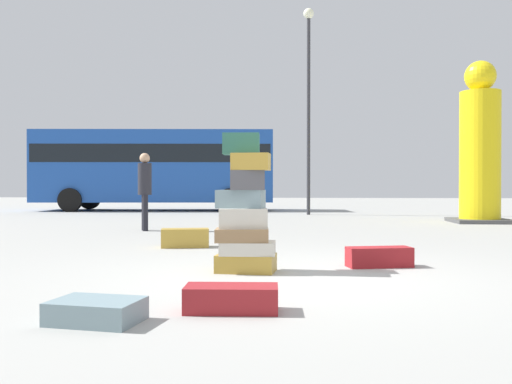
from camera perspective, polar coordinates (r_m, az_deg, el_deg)
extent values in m
plane|color=#9E9E99|center=(5.97, 3.40, -8.74)|extent=(80.00, 80.00, 0.00)
cube|color=#B28C33|center=(6.21, -1.04, -7.45)|extent=(0.69, 0.49, 0.20)
cube|color=beige|center=(6.16, -0.86, -5.90)|extent=(0.63, 0.42, 0.15)
cube|color=olive|center=(6.15, -1.47, -4.54)|extent=(0.62, 0.43, 0.15)
cube|color=beige|center=(6.18, -1.35, -2.78)|extent=(0.58, 0.41, 0.23)
cube|color=gray|center=(6.27, -1.61, -0.74)|extent=(0.56, 0.40, 0.21)
cube|color=#4C4C51|center=(6.17, -0.91, 1.25)|extent=(0.41, 0.29, 0.22)
cube|color=#B28C33|center=(6.18, -0.54, 3.18)|extent=(0.44, 0.30, 0.19)
cube|color=#26594C|center=(6.43, -1.55, 5.04)|extent=(0.44, 0.30, 0.25)
cube|color=#B28C33|center=(8.75, -7.44, -4.79)|extent=(0.80, 0.49, 0.30)
cube|color=maroon|center=(6.74, 12.78, -6.66)|extent=(0.81, 0.45, 0.24)
cube|color=gray|center=(4.11, -16.40, -11.88)|extent=(0.67, 0.52, 0.16)
cube|color=maroon|center=(4.29, -2.59, -11.09)|extent=(0.73, 0.36, 0.20)
cylinder|color=black|center=(12.24, -11.62, -2.12)|extent=(0.12, 0.12, 0.78)
cylinder|color=black|center=(12.02, -11.53, -2.17)|extent=(0.12, 0.12, 0.78)
cylinder|color=#26262D|center=(12.12, -11.58, 1.34)|extent=(0.30, 0.30, 0.69)
sphere|color=tan|center=(12.13, -11.59, 3.50)|extent=(0.22, 0.22, 0.22)
cylinder|color=yellow|center=(15.74, 22.41, 3.40)|extent=(1.05, 1.05, 3.50)
sphere|color=yellow|center=(15.99, 22.45, 11.15)|extent=(0.82, 0.82, 0.82)
cube|color=#4C4C4C|center=(15.75, 22.39, -2.79)|extent=(1.47, 1.47, 0.10)
cube|color=#1E4CA5|center=(22.30, -10.45, 2.59)|extent=(9.54, 3.34, 2.80)
cube|color=black|center=(22.32, -10.46, 3.85)|extent=(9.35, 3.34, 0.70)
cylinder|color=black|center=(23.22, -2.51, -0.68)|extent=(0.92, 0.33, 0.90)
cylinder|color=black|center=(20.72, -2.74, -0.84)|extent=(0.92, 0.33, 0.90)
cylinder|color=black|center=(24.20, -17.04, -0.66)|extent=(0.92, 0.33, 0.90)
cylinder|color=black|center=(21.81, -18.90, -0.80)|extent=(0.92, 0.33, 0.90)
cylinder|color=#333338|center=(18.83, 5.53, 7.93)|extent=(0.12, 0.12, 6.75)
sphere|color=#F2F2CC|center=(19.59, 5.54, 18.12)|extent=(0.36, 0.36, 0.36)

